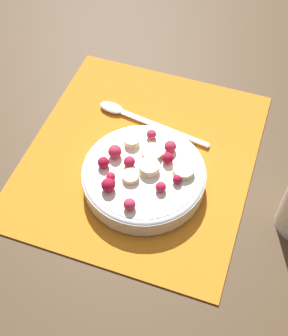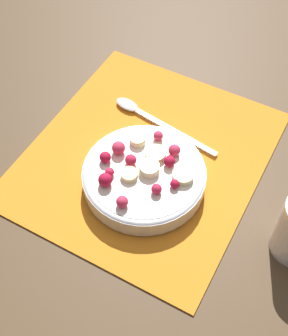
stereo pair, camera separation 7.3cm
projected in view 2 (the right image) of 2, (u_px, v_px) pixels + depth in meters
name	position (u px, v px, depth m)	size (l,w,h in m)	color
ground_plane	(146.00, 157.00, 0.81)	(3.00, 3.00, 0.00)	#4C3823
placemat	(146.00, 156.00, 0.80)	(0.43, 0.38, 0.01)	orange
fruit_bowl	(144.00, 175.00, 0.75)	(0.20, 0.20, 0.06)	silver
spoon	(146.00, 115.00, 0.85)	(0.05, 0.22, 0.01)	silver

